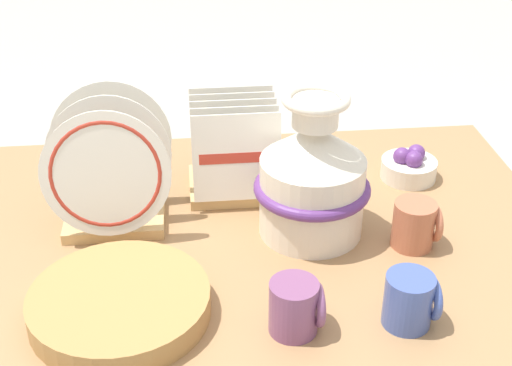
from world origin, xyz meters
name	(u,v)px	position (x,y,z in m)	size (l,w,h in m)	color
display_table	(256,262)	(0.00, 0.00, 0.57)	(1.20, 0.84, 0.64)	#9E754C
ceramic_vase	(312,177)	(0.11, -0.01, 0.76)	(0.22, 0.22, 0.29)	silver
dish_rack_round_plates	(110,178)	(-0.28, 0.06, 0.75)	(0.24, 0.19, 0.26)	tan
dish_rack_square_plates	(235,158)	(-0.03, 0.17, 0.72)	(0.19, 0.18, 0.20)	tan
wicker_charger_stack	(120,304)	(-0.25, -0.22, 0.67)	(0.30, 0.30, 0.04)	#AD7F47
mug_plum_glaze	(296,307)	(0.04, -0.29, 0.69)	(0.09, 0.08, 0.09)	#7A4770
mug_terracotta_glaze	(416,224)	(0.29, -0.07, 0.69)	(0.09, 0.08, 0.09)	#B76647
mug_cobalt_glaze	(411,300)	(0.22, -0.29, 0.69)	(0.09, 0.08, 0.09)	#42569E
fruit_bowl	(409,166)	(0.36, 0.18, 0.67)	(0.12, 0.12, 0.07)	silver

